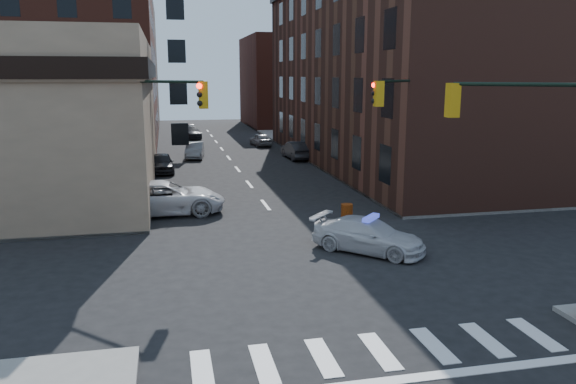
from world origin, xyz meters
name	(u,v)px	position (x,y,z in m)	size (l,w,h in m)	color
ground	(312,265)	(0.00, 0.00, 0.00)	(140.00, 140.00, 0.00)	black
sidewalk_ne	(450,144)	(23.00, 32.75, 0.07)	(34.00, 54.50, 0.15)	gray
apartment_block	(16,20)	(-18.50, 40.00, 12.00)	(25.00, 25.00, 24.00)	#57261B
commercial_row_ne	(401,74)	(13.00, 22.50, 7.00)	(14.00, 34.00, 14.00)	#502A20
filler_nw	(80,67)	(-16.00, 62.00, 8.00)	(20.00, 18.00, 16.00)	brown
filler_ne	(304,81)	(14.00, 58.00, 6.00)	(16.00, 16.00, 12.00)	#57261B
signal_pole_se	(570,158)	(6.04, -5.52, 4.61)	(5.40, 5.27, 8.00)	black
signal_pole_nw	(148,137)	(-5.85, 5.34, 4.34)	(3.58, 3.67, 8.00)	black
signal_pole_ne	(405,131)	(5.84, 5.35, 4.34)	(3.67, 3.58, 8.00)	black
tree_ne_near	(321,117)	(7.50, 26.00, 3.49)	(3.00, 3.00, 4.85)	black
tree_ne_far	(298,111)	(7.50, 34.00, 3.49)	(3.00, 3.00, 4.85)	black
police_car	(368,235)	(2.60, 1.11, 0.66)	(1.86, 4.57, 1.33)	silver
pickup	(164,198)	(-5.33, 9.14, 0.84)	(2.79, 6.05, 1.68)	silver
parked_car_wnear	(162,163)	(-5.50, 21.78, 0.69)	(1.64, 4.07, 1.39)	black
parked_car_wfar	(195,150)	(-2.80, 28.50, 0.66)	(1.41, 4.03, 1.33)	gray
parked_car_wdeep	(190,132)	(-2.50, 43.78, 0.69)	(1.95, 4.78, 1.39)	black
parked_car_enear	(297,150)	(5.50, 26.17, 0.75)	(1.60, 4.58, 1.51)	black
parked_car_efar	(261,139)	(4.04, 35.64, 0.64)	(1.50, 3.73, 1.27)	gray
pedestrian_a	(83,202)	(-9.14, 8.61, 0.93)	(0.57, 0.37, 1.56)	black
pedestrian_b	(66,214)	(-9.50, 6.00, 0.98)	(0.81, 0.63, 1.67)	black
barrel_road	(347,214)	(3.04, 5.23, 0.49)	(0.55, 0.55, 0.99)	#E4550A
barrel_bank	(161,207)	(-5.50, 8.79, 0.44)	(0.50, 0.50, 0.89)	red
barricade_nw_a	(70,216)	(-9.50, 6.98, 0.64)	(1.32, 0.66, 0.99)	#EF4C0B
barricade_nw_b	(86,214)	(-8.87, 7.16, 0.65)	(1.33, 0.67, 1.00)	red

